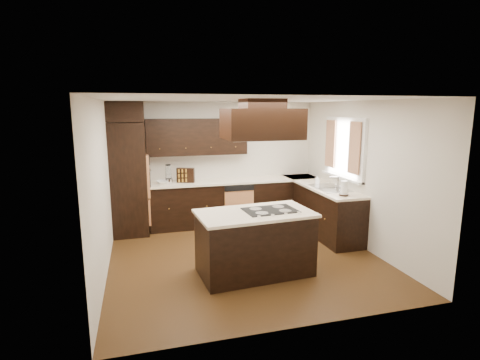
% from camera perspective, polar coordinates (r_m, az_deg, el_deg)
% --- Properties ---
extents(floor, '(4.20, 4.20, 0.02)m').
position_cam_1_polar(floor, '(6.23, 0.58, -11.61)').
color(floor, brown).
rests_on(floor, ground).
extents(ceiling, '(4.20, 4.20, 0.02)m').
position_cam_1_polar(ceiling, '(5.75, 0.63, 12.25)').
color(ceiling, silver).
rests_on(ceiling, ground).
extents(wall_back, '(4.20, 0.02, 2.50)m').
position_cam_1_polar(wall_back, '(7.88, -3.59, 2.68)').
color(wall_back, beige).
rests_on(wall_back, ground).
extents(wall_front, '(4.20, 0.02, 2.50)m').
position_cam_1_polar(wall_front, '(3.93, 9.07, -5.85)').
color(wall_front, beige).
rests_on(wall_front, ground).
extents(wall_left, '(0.02, 4.20, 2.50)m').
position_cam_1_polar(wall_left, '(5.67, -20.37, -1.22)').
color(wall_left, beige).
rests_on(wall_left, ground).
extents(wall_right, '(0.02, 4.20, 2.50)m').
position_cam_1_polar(wall_right, '(6.74, 18.13, 0.75)').
color(wall_right, beige).
rests_on(wall_right, ground).
extents(oven_column, '(0.65, 0.75, 2.12)m').
position_cam_1_polar(oven_column, '(7.36, -16.58, 0.15)').
color(oven_column, black).
rests_on(oven_column, floor).
extents(wall_oven_face, '(0.05, 0.62, 0.78)m').
position_cam_1_polar(wall_oven_face, '(7.35, -13.88, 0.75)').
color(wall_oven_face, '#DC8D55').
rests_on(wall_oven_face, oven_column).
extents(base_cabinets_back, '(2.93, 0.60, 0.88)m').
position_cam_1_polar(base_cabinets_back, '(7.75, -2.80, -3.56)').
color(base_cabinets_back, black).
rests_on(base_cabinets_back, floor).
extents(base_cabinets_right, '(0.60, 2.40, 0.88)m').
position_cam_1_polar(base_cabinets_right, '(7.52, 12.02, -4.26)').
color(base_cabinets_right, black).
rests_on(base_cabinets_right, floor).
extents(countertop_back, '(2.93, 0.63, 0.04)m').
position_cam_1_polar(countertop_back, '(7.64, -2.81, -0.25)').
color(countertop_back, '#FFEDCE').
rests_on(countertop_back, base_cabinets_back).
extents(countertop_right, '(0.63, 2.40, 0.04)m').
position_cam_1_polar(countertop_right, '(7.41, 12.06, -0.83)').
color(countertop_right, '#FFEDCE').
rests_on(countertop_right, base_cabinets_right).
extents(upper_cabinets, '(2.00, 0.34, 0.72)m').
position_cam_1_polar(upper_cabinets, '(7.57, -6.57, 6.55)').
color(upper_cabinets, black).
rests_on(upper_cabinets, wall_back).
extents(dishwasher_front, '(0.60, 0.05, 0.72)m').
position_cam_1_polar(dishwasher_front, '(7.55, -0.14, -4.28)').
color(dishwasher_front, '#DC8D55').
rests_on(dishwasher_front, floor).
extents(window_frame, '(0.06, 1.32, 1.12)m').
position_cam_1_polar(window_frame, '(7.13, 15.63, 4.67)').
color(window_frame, white).
rests_on(window_frame, wall_right).
extents(window_pane, '(0.00, 1.20, 1.00)m').
position_cam_1_polar(window_pane, '(7.14, 15.82, 4.67)').
color(window_pane, white).
rests_on(window_pane, wall_right).
extents(curtain_left, '(0.02, 0.34, 0.90)m').
position_cam_1_polar(curtain_left, '(6.74, 17.03, 4.68)').
color(curtain_left, '#CDB394').
rests_on(curtain_left, wall_right).
extents(curtain_right, '(0.02, 0.34, 0.90)m').
position_cam_1_polar(curtain_right, '(7.46, 13.60, 5.41)').
color(curtain_right, '#CDB394').
rests_on(curtain_right, wall_right).
extents(sink_rim, '(0.52, 0.84, 0.01)m').
position_cam_1_polar(sink_rim, '(7.11, 13.46, -1.18)').
color(sink_rim, silver).
rests_on(sink_rim, countertop_right).
extents(island, '(1.64, 0.98, 0.88)m').
position_cam_1_polar(island, '(5.49, 2.24, -9.72)').
color(island, black).
rests_on(island, floor).
extents(island_top, '(1.70, 1.04, 0.04)m').
position_cam_1_polar(island_top, '(5.35, 2.28, -5.11)').
color(island_top, '#FFEDCE').
rests_on(island_top, island).
extents(cooktop, '(0.78, 0.55, 0.01)m').
position_cam_1_polar(cooktop, '(5.43, 4.63, -4.60)').
color(cooktop, black).
rests_on(cooktop, island_top).
extents(range_hood, '(1.05, 0.72, 0.42)m').
position_cam_1_polar(range_hood, '(5.26, 3.33, 8.55)').
color(range_hood, black).
rests_on(range_hood, ceiling).
extents(hood_duct, '(0.55, 0.50, 0.13)m').
position_cam_1_polar(hood_duct, '(5.26, 3.37, 11.55)').
color(hood_duct, black).
rests_on(hood_duct, ceiling).
extents(blender_base, '(0.15, 0.15, 0.10)m').
position_cam_1_polar(blender_base, '(7.44, -10.81, -0.18)').
color(blender_base, silver).
rests_on(blender_base, countertop_back).
extents(blender_pitcher, '(0.13, 0.13, 0.26)m').
position_cam_1_polar(blender_pitcher, '(7.41, -10.86, 1.19)').
color(blender_pitcher, silver).
rests_on(blender_pitcher, blender_base).
extents(spice_rack, '(0.36, 0.22, 0.29)m').
position_cam_1_polar(spice_rack, '(7.49, -8.29, 0.72)').
color(spice_rack, black).
rests_on(spice_rack, countertop_back).
extents(mixing_bowl, '(0.27, 0.27, 0.06)m').
position_cam_1_polar(mixing_bowl, '(7.47, -11.70, -0.32)').
color(mixing_bowl, white).
rests_on(mixing_bowl, countertop_back).
extents(soap_bottle, '(0.09, 0.09, 0.17)m').
position_cam_1_polar(soap_bottle, '(7.45, 11.69, 0.07)').
color(soap_bottle, white).
rests_on(soap_bottle, countertop_right).
extents(paper_towel, '(0.14, 0.14, 0.25)m').
position_cam_1_polar(paper_towel, '(6.53, 15.57, -1.23)').
color(paper_towel, white).
rests_on(paper_towel, countertop_right).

